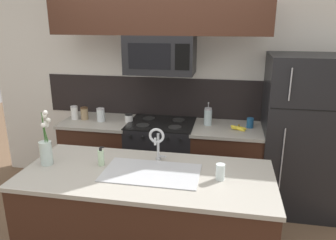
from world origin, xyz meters
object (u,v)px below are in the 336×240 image
(storage_jar_short, at_px, (101,115))
(banana_bunch, at_px, (239,128))
(storage_jar_tall, at_px, (74,113))
(drinking_glass, at_px, (220,172))
(microwave, at_px, (160,54))
(french_press, at_px, (208,116))
(coffee_tin, at_px, (250,123))
(storage_jar_medium, at_px, (84,113))
(storage_jar_squat, at_px, (129,118))
(refrigerator, at_px, (304,135))
(flower_vase, at_px, (46,149))
(stove_range, at_px, (161,159))
(sink_faucet, at_px, (157,140))
(dish_soap_bottle, at_px, (101,157))

(storage_jar_short, bearing_deg, banana_bunch, -0.87)
(storage_jar_tall, xyz_separation_m, drinking_glass, (1.78, -1.24, -0.02))
(microwave, xyz_separation_m, french_press, (0.53, 0.08, -0.69))
(banana_bunch, height_order, coffee_tin, coffee_tin)
(storage_jar_medium, xyz_separation_m, french_press, (1.48, 0.06, 0.03))
(storage_jar_tall, height_order, storage_jar_squat, storage_jar_tall)
(coffee_tin, bearing_deg, banana_bunch, -138.60)
(microwave, height_order, coffee_tin, microwave)
(refrigerator, height_order, drinking_glass, refrigerator)
(french_press, distance_m, flower_vase, 1.80)
(flower_vase, bearing_deg, coffee_tin, 37.12)
(banana_bunch, bearing_deg, flower_vase, -143.24)
(microwave, relative_size, refrigerator, 0.43)
(storage_jar_tall, bearing_deg, refrigerator, 0.82)
(french_press, xyz_separation_m, flower_vase, (-1.24, -1.31, 0.03))
(drinking_glass, bearing_deg, stove_range, 119.81)
(sink_faucet, distance_m, dish_soap_bottle, 0.49)
(french_press, bearing_deg, storage_jar_tall, -177.21)
(storage_jar_tall, xyz_separation_m, storage_jar_squat, (0.67, 0.02, -0.04))
(storage_jar_medium, relative_size, dish_soap_bottle, 0.90)
(stove_range, relative_size, storage_jar_squat, 10.00)
(storage_jar_squat, relative_size, banana_bunch, 0.49)
(stove_range, bearing_deg, coffee_tin, 2.86)
(storage_jar_short, bearing_deg, storage_jar_medium, 170.94)
(flower_vase, bearing_deg, sink_faucet, 13.40)
(stove_range, relative_size, storage_jar_medium, 6.24)
(stove_range, xyz_separation_m, drinking_glass, (0.72, -1.26, 0.51))
(refrigerator, height_order, storage_jar_tall, refrigerator)
(sink_faucet, bearing_deg, french_press, 72.34)
(drinking_glass, relative_size, flower_vase, 0.27)
(stove_range, distance_m, dish_soap_bottle, 1.32)
(storage_jar_medium, relative_size, storage_jar_squat, 1.60)
(storage_jar_tall, relative_size, storage_jar_short, 1.04)
(stove_range, bearing_deg, dish_soap_bottle, -102.36)
(stove_range, xyz_separation_m, storage_jar_short, (-0.72, -0.04, 0.53))
(french_press, distance_m, coffee_tin, 0.47)
(stove_range, xyz_separation_m, coffee_tin, (1.00, 0.05, 0.50))
(banana_bunch, height_order, drinking_glass, drinking_glass)
(storage_jar_medium, xyz_separation_m, storage_jar_short, (0.22, -0.04, 0.00))
(stove_range, relative_size, dish_soap_bottle, 5.64)
(storage_jar_tall, distance_m, storage_jar_short, 0.34)
(microwave, distance_m, banana_bunch, 1.17)
(coffee_tin, relative_size, flower_vase, 0.23)
(sink_faucet, bearing_deg, storage_jar_tall, 140.88)
(storage_jar_tall, bearing_deg, dish_soap_bottle, -55.38)
(microwave, bearing_deg, dish_soap_bottle, -102.58)
(stove_range, height_order, coffee_tin, coffee_tin)
(storage_jar_medium, bearing_deg, storage_jar_short, -9.06)
(refrigerator, bearing_deg, french_press, 177.79)
(sink_faucet, bearing_deg, coffee_tin, 52.94)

